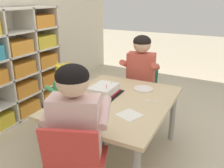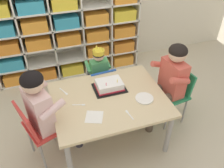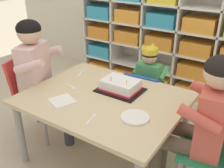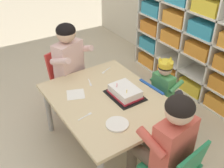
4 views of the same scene
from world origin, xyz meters
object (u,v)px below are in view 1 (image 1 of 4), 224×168
at_px(fork_near_child_seat, 64,114).
at_px(guest_at_table_side, 140,72).
at_px(classroom_chair_blue, 70,107).
at_px(child_with_crown, 61,91).
at_px(adult_helper_seated, 78,123).
at_px(classroom_chair_guest_side, 141,86).
at_px(birthday_cake_on_tray, 104,91).
at_px(activity_table, 116,106).
at_px(paper_plate_stack, 143,89).
at_px(classroom_chair_adult_side, 75,161).
at_px(fork_by_napkin, 151,101).
at_px(fork_at_table_front_edge, 100,114).

bearing_deg(fork_near_child_seat, guest_at_table_side, -123.95).
xyz_separation_m(classroom_chair_blue, guest_at_table_side, (0.63, -0.49, 0.27)).
distance_m(child_with_crown, fork_near_child_seat, 0.63).
bearing_deg(adult_helper_seated, child_with_crown, -65.97).
bearing_deg(classroom_chair_guest_side, birthday_cake_on_tray, -103.80).
height_order(activity_table, guest_at_table_side, guest_at_table_side).
bearing_deg(child_with_crown, adult_helper_seated, 40.77).
distance_m(activity_table, paper_plate_stack, 0.36).
bearing_deg(child_with_crown, classroom_chair_adult_side, 38.19).
relative_size(classroom_chair_blue, classroom_chair_guest_side, 0.87).
distance_m(adult_helper_seated, guest_at_table_side, 1.31).
bearing_deg(classroom_chair_adult_side, guest_at_table_side, -106.07).
bearing_deg(fork_near_child_seat, classroom_chair_blue, -81.96).
xyz_separation_m(activity_table, birthday_cake_on_tray, (0.05, 0.15, 0.10)).
relative_size(classroom_chair_guest_side, birthday_cake_on_tray, 2.01).
bearing_deg(activity_table, guest_at_table_side, 3.92).
bearing_deg(adult_helper_seated, guest_at_table_side, -107.49).
relative_size(activity_table, birthday_cake_on_tray, 3.42).
relative_size(classroom_chair_adult_side, adult_helper_seated, 0.70).
bearing_deg(birthday_cake_on_tray, paper_plate_stack, -44.38).
distance_m(birthday_cake_on_tray, fork_near_child_seat, 0.48).
height_order(classroom_chair_adult_side, fork_by_napkin, classroom_chair_adult_side).
bearing_deg(activity_table, classroom_chair_adult_side, -174.68).
relative_size(classroom_chair_blue, adult_helper_seated, 0.55).
bearing_deg(activity_table, fork_by_napkin, -69.46).
height_order(activity_table, paper_plate_stack, paper_plate_stack).
relative_size(adult_helper_seated, fork_at_table_front_edge, 8.41).
bearing_deg(activity_table, fork_near_child_seat, 150.13).
distance_m(activity_table, fork_at_table_front_edge, 0.31).
bearing_deg(guest_at_table_side, classroom_chair_guest_side, 90.00).
bearing_deg(paper_plate_stack, child_with_crown, 109.30).
distance_m(fork_near_child_seat, fork_at_table_front_edge, 0.27).
height_order(fork_near_child_seat, fork_at_table_front_edge, same).
relative_size(child_with_crown, classroom_chair_adult_side, 1.11).
relative_size(guest_at_table_side, birthday_cake_on_tray, 3.05).
xyz_separation_m(classroom_chair_blue, fork_at_table_front_edge, (-0.37, -0.55, 0.21)).
height_order(classroom_chair_guest_side, guest_at_table_side, guest_at_table_side).
relative_size(classroom_chair_blue, paper_plate_stack, 3.21).
xyz_separation_m(adult_helper_seated, paper_plate_stack, (0.94, -0.10, -0.08)).
xyz_separation_m(child_with_crown, paper_plate_stack, (0.27, -0.77, 0.07)).
height_order(activity_table, adult_helper_seated, adult_helper_seated).
distance_m(activity_table, birthday_cake_on_tray, 0.18).
distance_m(guest_at_table_side, fork_near_child_seat, 1.13).
distance_m(classroom_chair_blue, classroom_chair_guest_side, 0.88).
relative_size(guest_at_table_side, fork_near_child_seat, 7.37).
bearing_deg(activity_table, paper_plate_stack, -20.93).
bearing_deg(guest_at_table_side, adult_helper_seated, -94.10).
distance_m(classroom_chair_adult_side, fork_by_napkin, 0.86).
bearing_deg(birthday_cake_on_tray, fork_near_child_seat, 168.98).
height_order(child_with_crown, guest_at_table_side, guest_at_table_side).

